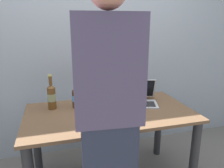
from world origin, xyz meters
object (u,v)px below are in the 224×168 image
(person_figure, at_px, (109,122))
(coffee_mug, at_px, (103,123))
(laptop, at_px, (141,97))
(beer_bottle_brown, at_px, (75,97))
(beer_bottle_green, at_px, (52,96))

(person_figure, height_order, coffee_mug, person_figure)
(person_figure, relative_size, coffee_mug, 17.24)
(laptop, relative_size, coffee_mug, 3.88)
(beer_bottle_brown, height_order, person_figure, person_figure)
(laptop, xyz_separation_m, beer_bottle_green, (-0.84, 0.06, 0.07))
(laptop, distance_m, beer_bottle_brown, 0.63)
(laptop, xyz_separation_m, beer_bottle_brown, (-0.63, 0.04, 0.05))
(beer_bottle_brown, bearing_deg, beer_bottle_green, 172.89)
(laptop, height_order, person_figure, person_figure)
(laptop, bearing_deg, coffee_mug, -137.79)
(beer_bottle_green, xyz_separation_m, coffee_mug, (0.36, -0.50, -0.08))
(beer_bottle_green, bearing_deg, beer_bottle_brown, -7.11)
(beer_bottle_green, height_order, coffee_mug, beer_bottle_green)
(beer_bottle_green, relative_size, coffee_mug, 3.04)
(beer_bottle_green, relative_size, person_figure, 0.18)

